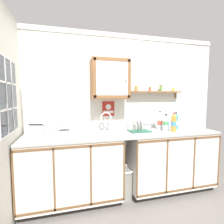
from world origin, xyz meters
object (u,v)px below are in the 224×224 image
object	(u,v)px
sink	(107,135)
bottle_detergent_teal_1	(176,122)
saucepan	(50,127)
hot_plate_stove	(58,134)
wall_cabinet	(110,79)
mug	(87,132)
warning_sign	(108,109)
bottle_water_blue_2	(166,123)
bottle_opaque_white_4	(166,123)
trash_bin	(124,181)
dish_rack	(139,129)
bottle_juice_amber_0	(174,123)
bottle_water_clear_3	(160,121)

from	to	relation	value
sink	bottle_detergent_teal_1	size ratio (longest dim) A/B	2.01
sink	saucepan	bearing A→B (deg)	-178.13
hot_plate_stove	wall_cabinet	size ratio (longest dim) A/B	0.63
mug	warning_sign	world-z (taller)	warning_sign
bottle_water_blue_2	bottle_opaque_white_4	bearing A→B (deg)	-126.32
hot_plate_stove	trash_bin	size ratio (longest dim) A/B	0.85
sink	hot_plate_stove	world-z (taller)	sink
bottle_water_blue_2	dish_rack	world-z (taller)	bottle_water_blue_2
bottle_juice_amber_0	trash_bin	bearing A→B (deg)	174.98
mug	bottle_juice_amber_0	bearing A→B (deg)	-4.62
sink	bottle_opaque_white_4	world-z (taller)	sink
sink	saucepan	distance (m)	0.81
saucepan	bottle_water_blue_2	bearing A→B (deg)	2.88
saucepan	bottle_detergent_teal_1	distance (m)	1.99
bottle_juice_amber_0	warning_sign	distance (m)	1.05
hot_plate_stove	saucepan	world-z (taller)	saucepan
hot_plate_stove	mug	size ratio (longest dim) A/B	2.99
hot_plate_stove	warning_sign	bearing A→B (deg)	22.28
mug	wall_cabinet	bearing A→B (deg)	25.13
bottle_juice_amber_0	bottle_opaque_white_4	size ratio (longest dim) A/B	1.09
bottle_water_blue_2	saucepan	bearing A→B (deg)	-177.12
bottle_water_clear_3	wall_cabinet	xyz separation A→B (m)	(-0.83, 0.08, 0.67)
sink	bottle_water_clear_3	size ratio (longest dim) A/B	1.84
saucepan	wall_cabinet	size ratio (longest dim) A/B	0.63
hot_plate_stove	trash_bin	distance (m)	1.22
sink	warning_sign	world-z (taller)	warning_sign
mug	hot_plate_stove	bearing A→B (deg)	-179.31
dish_rack	bottle_opaque_white_4	bearing A→B (deg)	-10.22
dish_rack	mug	xyz separation A→B (m)	(-0.80, -0.04, 0.01)
bottle_water_clear_3	trash_bin	bearing A→B (deg)	-168.31
hot_plate_stove	saucepan	size ratio (longest dim) A/B	0.99
sink	bottle_water_blue_2	xyz separation A→B (m)	(1.03, 0.07, 0.14)
bottle_water_clear_3	bottle_water_blue_2	bearing A→B (deg)	4.50
trash_bin	bottle_water_blue_2	bearing A→B (deg)	10.56
sink	bottle_detergent_teal_1	bearing A→B (deg)	1.45
bottle_water_blue_2	dish_rack	bearing A→B (deg)	-172.34
sink	mug	distance (m)	0.31
wall_cabinet	trash_bin	bearing A→B (deg)	-52.96
sink	bottle_opaque_white_4	bearing A→B (deg)	-5.01
bottle_detergent_teal_1	bottle_water_blue_2	bearing A→B (deg)	167.25
sink	hot_plate_stove	bearing A→B (deg)	-176.02
bottle_opaque_white_4	warning_sign	distance (m)	0.93
saucepan	bottle_juice_amber_0	bearing A→B (deg)	-3.92
bottle_opaque_white_4	dish_rack	xyz separation A→B (m)	(-0.42, 0.08, -0.09)
bottle_detergent_teal_1	mug	size ratio (longest dim) A/B	2.25
mug	bottle_opaque_white_4	bearing A→B (deg)	-1.72
saucepan	trash_bin	world-z (taller)	saucepan
bottle_opaque_white_4	mug	world-z (taller)	bottle_opaque_white_4
bottle_juice_amber_0	bottle_water_blue_2	world-z (taller)	bottle_juice_amber_0
sink	hot_plate_stove	size ratio (longest dim) A/B	1.51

